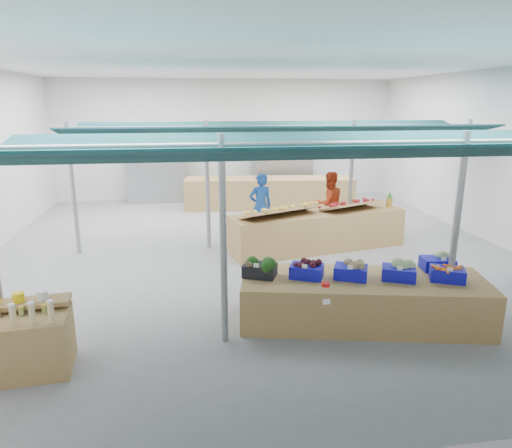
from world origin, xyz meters
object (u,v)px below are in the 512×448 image
Objects in this scene: vendor_left at (261,206)px; vendor_right at (329,204)px; veg_counter at (363,300)px; fruit_counter at (318,231)px.

vendor_left and vendor_right have the same top height.
vendor_right is (1.80, 0.00, 0.00)m from vendor_left.
veg_counter is 0.90× the size of fruit_counter.
vendor_left is 1.80m from vendor_right.
fruit_counter is at bearing 125.60° from vendor_left.
vendor_right is at bearing 168.11° from vendor_left.
vendor_right is (0.60, 1.10, 0.39)m from fruit_counter.
veg_counter is at bearing 88.01° from vendor_left.
vendor_left is at bearing 125.60° from fruit_counter.
veg_counter is at bearing 66.97° from vendor_right.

